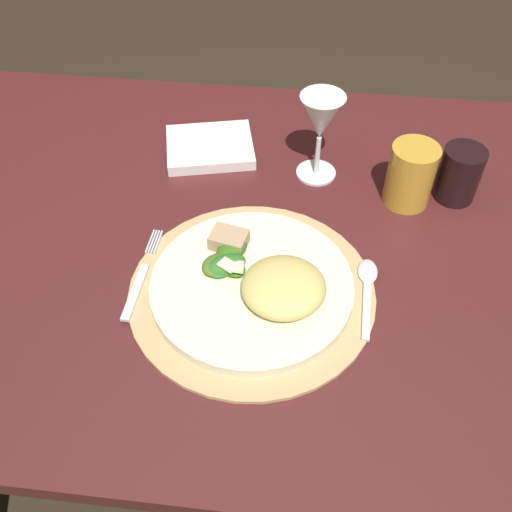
# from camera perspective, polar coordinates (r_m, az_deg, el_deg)

# --- Properties ---
(ground_plane) EXTENTS (6.00, 6.00, 0.00)m
(ground_plane) POSITION_cam_1_polar(r_m,az_deg,el_deg) (1.50, 1.41, -18.52)
(ground_plane) COLOR #2D251A
(dining_table) EXTENTS (1.32, 0.80, 0.75)m
(dining_table) POSITION_cam_1_polar(r_m,az_deg,el_deg) (0.97, 2.08, -3.73)
(dining_table) COLOR #491C1D
(dining_table) RESTS_ON ground
(placemat) EXTENTS (0.33, 0.33, 0.01)m
(placemat) POSITION_cam_1_polar(r_m,az_deg,el_deg) (0.79, -0.41, -3.49)
(placemat) COLOR tan
(placemat) RESTS_ON dining_table
(dinner_plate) EXTENTS (0.27, 0.27, 0.02)m
(dinner_plate) POSITION_cam_1_polar(r_m,az_deg,el_deg) (0.78, -0.41, -2.96)
(dinner_plate) COLOR #E9E9C7
(dinner_plate) RESTS_ON placemat
(pasta_serving) EXTENTS (0.13, 0.12, 0.04)m
(pasta_serving) POSITION_cam_1_polar(r_m,az_deg,el_deg) (0.75, 2.70, -3.05)
(pasta_serving) COLOR #D9C56C
(pasta_serving) RESTS_ON dinner_plate
(salad_greens) EXTENTS (0.07, 0.09, 0.02)m
(salad_greens) POSITION_cam_1_polar(r_m,az_deg,el_deg) (0.79, -3.06, -0.54)
(salad_greens) COLOR #516F26
(salad_greens) RESTS_ON dinner_plate
(bread_piece) EXTENTS (0.06, 0.05, 0.02)m
(bread_piece) POSITION_cam_1_polar(r_m,az_deg,el_deg) (0.81, -2.66, 1.59)
(bread_piece) COLOR tan
(bread_piece) RESTS_ON dinner_plate
(fork) EXTENTS (0.02, 0.16, 0.00)m
(fork) POSITION_cam_1_polar(r_m,az_deg,el_deg) (0.82, -11.15, -2.08)
(fork) COLOR silver
(fork) RESTS_ON placemat
(spoon) EXTENTS (0.03, 0.14, 0.01)m
(spoon) POSITION_cam_1_polar(r_m,az_deg,el_deg) (0.81, 10.78, -2.66)
(spoon) COLOR silver
(spoon) RESTS_ON placemat
(napkin) EXTENTS (0.17, 0.15, 0.02)m
(napkin) POSITION_cam_1_polar(r_m,az_deg,el_deg) (1.01, -4.51, 10.53)
(napkin) COLOR white
(napkin) RESTS_ON dining_table
(wine_glass) EXTENTS (0.07, 0.07, 0.14)m
(wine_glass) POSITION_cam_1_polar(r_m,az_deg,el_deg) (0.91, 6.34, 12.95)
(wine_glass) COLOR silver
(wine_glass) RESTS_ON dining_table
(amber_tumbler) EXTENTS (0.07, 0.07, 0.10)m
(amber_tumbler) POSITION_cam_1_polar(r_m,az_deg,el_deg) (0.92, 14.82, 7.63)
(amber_tumbler) COLOR gold
(amber_tumbler) RESTS_ON dining_table
(dark_tumbler) EXTENTS (0.06, 0.06, 0.09)m
(dark_tumbler) POSITION_cam_1_polar(r_m,az_deg,el_deg) (0.95, 19.20, 7.55)
(dark_tumbler) COLOR black
(dark_tumbler) RESTS_ON dining_table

